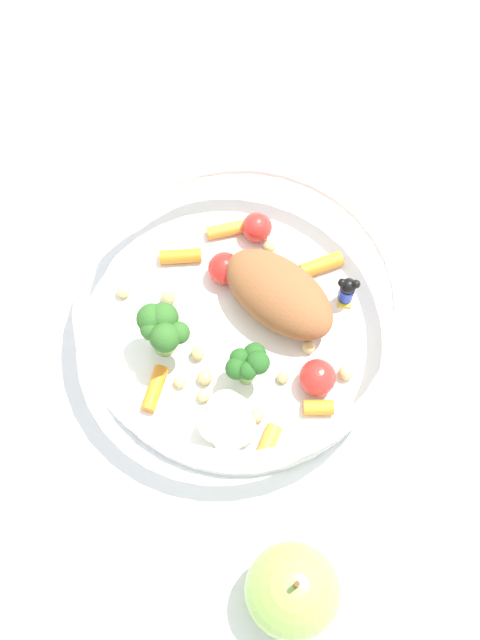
# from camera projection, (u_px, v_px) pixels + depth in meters

# --- Properties ---
(ground_plane) EXTENTS (2.40, 2.40, 0.00)m
(ground_plane) POSITION_uv_depth(u_px,v_px,m) (241.00, 329.00, 0.67)
(ground_plane) COLOR white
(food_container) EXTENTS (0.25, 0.25, 0.07)m
(food_container) POSITION_uv_depth(u_px,v_px,m) (243.00, 323.00, 0.64)
(food_container) COLOR white
(food_container) RESTS_ON ground_plane
(loose_apple) EXTENTS (0.07, 0.07, 0.08)m
(loose_apple) POSITION_uv_depth(u_px,v_px,m) (293.00, 591.00, 0.56)
(loose_apple) COLOR #8CB74C
(loose_apple) RESTS_ON ground_plane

